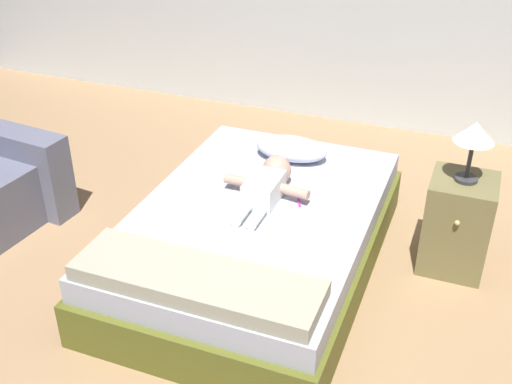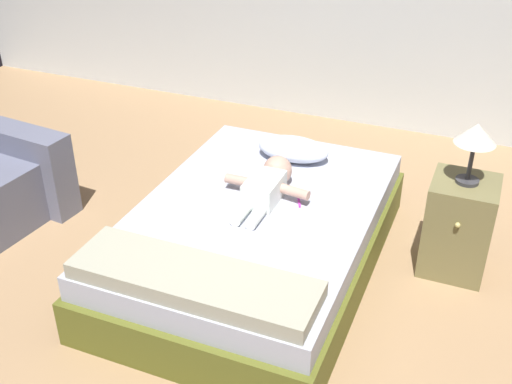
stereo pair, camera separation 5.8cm
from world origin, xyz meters
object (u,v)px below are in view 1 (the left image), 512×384
(nightstand, at_px, (457,224))
(lamp, at_px, (474,135))
(bed, at_px, (256,238))
(pillow, at_px, (291,149))
(baby, at_px, (267,184))
(toothbrush, at_px, (299,199))

(nightstand, distance_m, lamp, 0.56)
(bed, height_order, pillow, pillow)
(bed, height_order, baby, baby)
(pillow, height_order, baby, baby)
(toothbrush, distance_m, lamp, 1.01)
(toothbrush, relative_size, nightstand, 0.22)
(bed, bearing_deg, toothbrush, 37.73)
(pillow, height_order, nightstand, nightstand)
(baby, height_order, nightstand, baby)
(pillow, xyz_separation_m, nightstand, (1.08, -0.22, -0.18))
(pillow, bearing_deg, lamp, -11.41)
(nightstand, relative_size, lamp, 1.64)
(bed, bearing_deg, nightstand, 21.67)
(lamp, bearing_deg, pillow, 168.59)
(toothbrush, distance_m, nightstand, 0.92)
(baby, bearing_deg, bed, -94.82)
(bed, xyz_separation_m, pillow, (-0.01, 0.64, 0.27))
(pillow, relative_size, lamp, 1.33)
(baby, bearing_deg, nightstand, 14.76)
(pillow, bearing_deg, bed, -89.33)
(bed, xyz_separation_m, baby, (0.01, 0.15, 0.28))
(baby, xyz_separation_m, lamp, (1.06, 0.28, 0.37))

